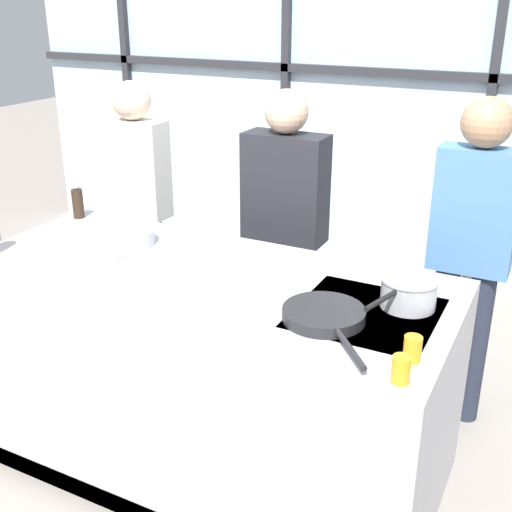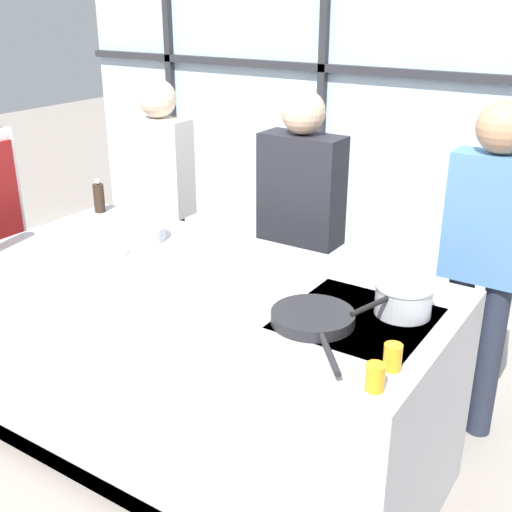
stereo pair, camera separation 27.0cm
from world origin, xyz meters
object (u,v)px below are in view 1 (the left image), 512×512
object	(u,v)px
juice_glass_near	(401,369)
juice_glass_far	(412,349)
saucepan	(408,292)
mixing_bowl	(128,236)
spectator_far_left	(138,196)
spectator_center_right	(471,243)
spectator_center_left	(285,222)
frying_pan	(324,314)
white_plate	(91,259)
pepper_grinder	(78,202)

from	to	relation	value
juice_glass_near	juice_glass_far	xyz separation A→B (m)	(0.00, 0.14, 0.00)
saucepan	mixing_bowl	size ratio (longest dim) A/B	1.59
spectator_far_left	saucepan	size ratio (longest dim) A/B	4.03
spectator_far_left	spectator_center_right	world-z (taller)	spectator_center_right
mixing_bowl	juice_glass_far	bearing A→B (deg)	-16.45
spectator_center_right	mixing_bowl	xyz separation A→B (m)	(-1.49, -0.70, 0.02)
spectator_center_right	saucepan	distance (m)	0.77
saucepan	juice_glass_far	size ratio (longest dim) A/B	4.49
mixing_bowl	spectator_center_left	bearing A→B (deg)	54.06
juice_glass_near	spectator_far_left	bearing A→B (deg)	146.79
spectator_center_left	juice_glass_near	distance (m)	1.62
frying_pan	juice_glass_far	distance (m)	0.38
spectator_far_left	spectator_center_right	bearing A→B (deg)	-180.00
juice_glass_near	saucepan	bearing A→B (deg)	102.43
white_plate	mixing_bowl	distance (m)	0.25
spectator_center_left	frying_pan	xyz separation A→B (m)	(0.62, -1.01, 0.05)
spectator_far_left	white_plate	size ratio (longest dim) A/B	6.24
frying_pan	white_plate	xyz separation A→B (m)	(-1.16, 0.06, -0.02)
spectator_far_left	pepper_grinder	distance (m)	0.51
spectator_far_left	juice_glass_near	xyz separation A→B (m)	(1.96, -1.28, 0.05)
juice_glass_far	juice_glass_near	bearing A→B (deg)	-90.00
pepper_grinder	spectator_far_left	bearing A→B (deg)	87.89
spectator_far_left	saucepan	bearing A→B (deg)	157.68
spectator_center_left	juice_glass_far	size ratio (longest dim) A/B	18.23
spectator_center_right	juice_glass_near	size ratio (longest dim) A/B	18.54
juice_glass_near	pepper_grinder	bearing A→B (deg)	158.48
mixing_bowl	saucepan	bearing A→B (deg)	-2.29
spectator_center_right	spectator_center_left	bearing A→B (deg)	0.00
spectator_far_left	frying_pan	world-z (taller)	spectator_far_left
spectator_center_left	spectator_center_right	bearing A→B (deg)	-180.00
frying_pan	spectator_far_left	bearing A→B (deg)	147.75
spectator_center_right	mixing_bowl	size ratio (longest dim) A/B	6.55
spectator_far_left	pepper_grinder	bearing A→B (deg)	87.89
frying_pan	juice_glass_near	bearing A→B (deg)	-37.20
spectator_center_left	saucepan	distance (m)	1.16
frying_pan	pepper_grinder	world-z (taller)	pepper_grinder
frying_pan	pepper_grinder	distance (m)	1.70
spectator_center_right	pepper_grinder	bearing A→B (deg)	14.31
spectator_center_right	saucepan	xyz separation A→B (m)	(-0.11, -0.76, 0.04)
white_plate	pepper_grinder	distance (m)	0.64
pepper_grinder	spectator_center_left	bearing A→B (deg)	26.82
spectator_center_right	juice_glass_near	bearing A→B (deg)	90.38
frying_pan	juice_glass_far	xyz separation A→B (m)	(0.36, -0.13, 0.02)
juice_glass_far	pepper_grinder	bearing A→B (deg)	162.06
white_plate	juice_glass_near	xyz separation A→B (m)	(1.52, -0.34, 0.04)
spectator_far_left	spectator_center_right	xyz separation A→B (m)	(1.95, 0.00, 0.03)
mixing_bowl	juice_glass_near	distance (m)	1.60
spectator_far_left	juice_glass_near	bearing A→B (deg)	146.79
juice_glass_far	white_plate	bearing A→B (deg)	172.61
mixing_bowl	frying_pan	bearing A→B (deg)	-15.18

